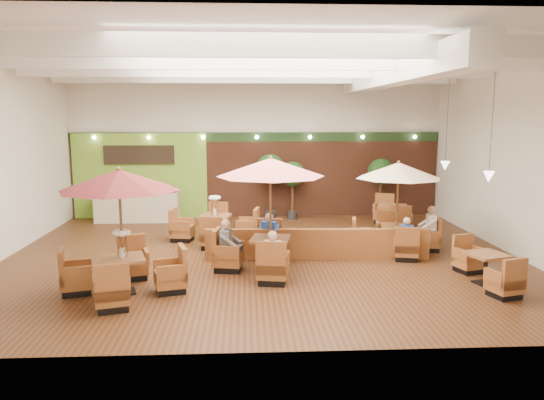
{
  "coord_description": "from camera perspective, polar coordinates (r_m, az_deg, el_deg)",
  "views": [
    {
      "loc": [
        -0.46,
        -14.21,
        3.86
      ],
      "look_at": [
        0.3,
        0.5,
        1.5
      ],
      "focal_mm": 35.0,
      "sensor_mm": 36.0,
      "label": 1
    }
  ],
  "objects": [
    {
      "name": "table_0",
      "position": [
        11.82,
        -16.0,
        -0.95
      ],
      "size": [
        2.86,
        2.86,
        2.78
      ],
      "rotation": [
        0.0,
        0.0,
        0.28
      ],
      "color": "brown",
      "rests_on": "ground"
    },
    {
      "name": "diner_1",
      "position": [
        14.32,
        -0.37,
        -3.41
      ],
      "size": [
        0.44,
        0.4,
        0.8
      ],
      "rotation": [
        0.0,
        0.0,
        2.8
      ],
      "color": "#254CA4",
      "rests_on": "ground"
    },
    {
      "name": "service_counter",
      "position": [
        19.98,
        -14.29,
        -0.62
      ],
      "size": [
        3.0,
        0.75,
        1.18
      ],
      "color": "beige",
      "rests_on": "ground"
    },
    {
      "name": "topiary_1",
      "position": [
        19.72,
        2.22,
        2.56
      ],
      "size": [
        0.93,
        0.93,
        2.17
      ],
      "color": "black",
      "rests_on": "ground"
    },
    {
      "name": "topiary_0",
      "position": [
        19.64,
        -0.21,
        3.14
      ],
      "size": [
        1.05,
        1.05,
        2.44
      ],
      "color": "black",
      "rests_on": "ground"
    },
    {
      "name": "room",
      "position": [
        15.45,
        -0.33,
        8.25
      ],
      "size": [
        14.04,
        14.0,
        5.52
      ],
      "color": "#381E0F",
      "rests_on": "ground"
    },
    {
      "name": "table_1",
      "position": [
        13.04,
        -0.5,
        1.17
      ],
      "size": [
        2.8,
        2.92,
        2.88
      ],
      "rotation": [
        0.0,
        0.0,
        -0.18
      ],
      "color": "brown",
      "rests_on": "ground"
    },
    {
      "name": "diner_3",
      "position": [
        14.66,
        14.26,
        -3.51
      ],
      "size": [
        0.39,
        0.36,
        0.72
      ],
      "rotation": [
        0.0,
        0.0,
        -0.3
      ],
      "color": "#254CA4",
      "rests_on": "ground"
    },
    {
      "name": "table_2",
      "position": [
        15.37,
        13.37,
        1.07
      ],
      "size": [
        2.64,
        2.64,
        2.61
      ],
      "rotation": [
        0.0,
        0.0,
        -0.2
      ],
      "color": "brown",
      "rests_on": "ground"
    },
    {
      "name": "table_4",
      "position": [
        13.27,
        21.99,
        -6.91
      ],
      "size": [
        1.02,
        2.58,
        0.92
      ],
      "rotation": [
        0.0,
        0.0,
        0.29
      ],
      "color": "brown",
      "rests_on": "ground"
    },
    {
      "name": "table_5",
      "position": [
        18.57,
        12.74,
        -1.86
      ],
      "size": [
        1.2,
        2.97,
        1.05
      ],
      "rotation": [
        0.0,
        0.0,
        -0.34
      ],
      "color": "brown",
      "rests_on": "ground"
    },
    {
      "name": "booth_divider",
      "position": [
        14.41,
        4.88,
        -4.75
      ],
      "size": [
        6.05,
        0.44,
        0.84
      ],
      "primitive_type": "cube",
      "rotation": [
        0.0,
        0.0,
        -0.04
      ],
      "color": "brown",
      "rests_on": "ground"
    },
    {
      "name": "diner_4",
      "position": [
        15.83,
        16.55,
        -2.51
      ],
      "size": [
        0.38,
        0.45,
        0.85
      ],
      "rotation": [
        0.0,
        0.0,
        1.4
      ],
      "color": "white",
      "rests_on": "ground"
    },
    {
      "name": "diner_2",
      "position": [
        13.28,
        -4.75,
        -4.35
      ],
      "size": [
        0.39,
        0.45,
        0.85
      ],
      "rotation": [
        0.0,
        0.0,
        4.53
      ],
      "color": "slate",
      "rests_on": "ground"
    },
    {
      "name": "diner_0",
      "position": [
        12.26,
        0.08,
        -5.56
      ],
      "size": [
        0.42,
        0.36,
        0.8
      ],
      "rotation": [
        0.0,
        0.0,
        -0.17
      ],
      "color": "white",
      "rests_on": "ground"
    },
    {
      "name": "topiary_2",
      "position": [
        20.28,
        11.63,
        2.77
      ],
      "size": [
        0.97,
        0.97,
        2.26
      ],
      "color": "black",
      "rests_on": "ground"
    },
    {
      "name": "table_3",
      "position": [
        16.54,
        -6.15,
        -2.89
      ],
      "size": [
        2.8,
        2.8,
        1.58
      ],
      "rotation": [
        0.0,
        0.0,
        -0.18
      ],
      "color": "brown",
      "rests_on": "ground"
    }
  ]
}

